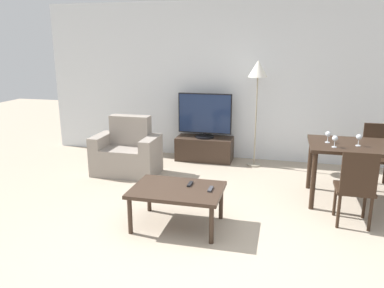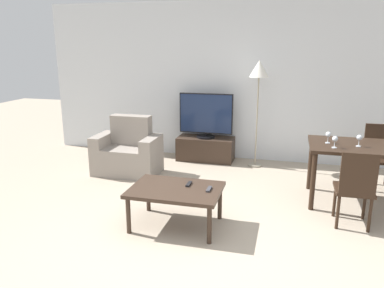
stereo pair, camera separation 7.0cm
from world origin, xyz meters
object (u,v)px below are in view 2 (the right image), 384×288
Objects in this scene: dining_chair_far at (378,153)px; wine_glass_center at (359,138)px; tv_stand at (206,149)px; coffee_table at (176,192)px; dining_table at (370,153)px; remote_primary at (209,189)px; remote_secondary at (189,184)px; wine_glass_right at (335,140)px; floor_lamp at (259,75)px; dining_chair_near at (355,186)px; wine_glass_left at (328,135)px; tv at (206,116)px; armchair at (128,153)px.

wine_glass_center is at bearing -117.01° from dining_chair_far.
tv_stand is 2.72m from dining_chair_far.
dining_table is (2.16, 1.18, 0.28)m from coffee_table.
remote_primary is at bearing -147.41° from dining_table.
wine_glass_center is (2.22, -1.41, 0.67)m from tv_stand.
coffee_table is at bearing -130.52° from remote_secondary.
dining_table is 9.97× the size of wine_glass_right.
floor_lamp is at bearing 76.60° from remote_secondary.
tv_stand is 2.77m from dining_table.
floor_lamp reaches higher than wine_glass_right.
floor_lamp is at bearing 140.85° from dining_table.
floor_lamp is at bearing 122.60° from dining_chair_near.
floor_lamp reaches higher than coffee_table.
floor_lamp is 11.91× the size of wine_glass_left.
dining_table is at bearing -39.15° from floor_lamp.
dining_chair_far is at bearing 62.99° from wine_glass_center.
dining_chair_near is at bearing -70.86° from wine_glass_left.
tv_stand is 2.42m from remote_secondary.
floor_lamp is (0.88, -0.11, 0.71)m from tv.
dining_table is 0.84× the size of floor_lamp.
wine_glass_right is at bearing -10.93° from armchair.
floor_lamp is 11.91× the size of wine_glass_center.
wine_glass_left is (-0.51, -0.00, 0.19)m from dining_table.
remote_secondary is at bearing -152.78° from dining_table.
floor_lamp is at bearing -7.15° from tv.
armchair is at bearing 173.05° from wine_glass_left.
remote_secondary is (-0.25, 0.09, 0.00)m from remote_primary.
wine_glass_center is (-0.41, -0.81, 0.38)m from dining_chair_far.
dining_chair_far is 0.98m from wine_glass_center.
armchair is 1.43m from tv_stand.
remote_secondary is (0.11, 0.13, 0.06)m from coffee_table.
coffee_table is 0.57× the size of floor_lamp.
wine_glass_right is at bearing -126.66° from dining_chair_far.
armchair is 6.67× the size of remote_primary.
wine_glass_left is at bearing -136.33° from dining_chair_far.
dining_chair_near is at bearing -57.40° from floor_lamp.
remote_secondary is at bearing -145.62° from wine_glass_left.
wine_glass_right is (1.93, -1.55, 0.67)m from tv_stand.
tv reaches higher than wine_glass_right.
dining_chair_far is (2.41, 1.91, 0.09)m from coffee_table.
dining_table is 0.79m from dining_chair_far.
remote_primary is (-0.29, -2.37, -1.04)m from floor_lamp.
dining_chair_far is at bearing 70.69° from dining_chair_near.
wine_glass_right is (-0.19, 0.51, 0.38)m from dining_chair_near.
wine_glass_center reaches higher than dining_chair_near.
coffee_table is at bearing -84.91° from tv.
floor_lamp is (-1.76, 0.50, 1.01)m from dining_chair_far.
armchair is 1.50m from tv.
tv reaches higher than dining_chair_near.
wine_glass_center is (3.26, -0.43, 0.55)m from armchair.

